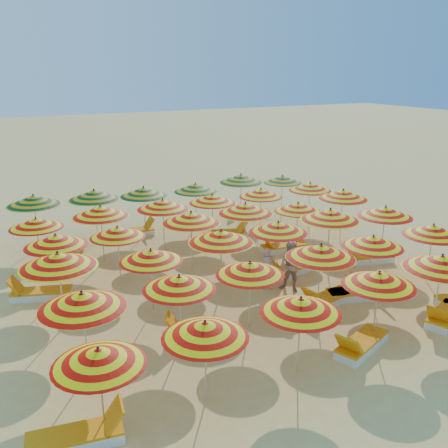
# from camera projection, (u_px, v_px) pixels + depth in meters

# --- Properties ---
(ground) EXTENTS (120.00, 120.00, 0.00)m
(ground) POSITION_uv_depth(u_px,v_px,m) (231.00, 275.00, 16.33)
(ground) COLOR #EFBE6A
(ground) RESTS_ON ground
(umbrella_0) EXTENTS (2.25, 2.25, 1.81)m
(umbrella_0) POSITION_uv_depth(u_px,v_px,m) (99.00, 357.00, 8.83)
(umbrella_0) COLOR silver
(umbrella_0) RESTS_ON ground
(umbrella_1) EXTENTS (2.29, 2.29, 1.84)m
(umbrella_1) POSITION_uv_depth(u_px,v_px,m) (205.00, 330.00, 9.70)
(umbrella_1) COLOR silver
(umbrella_1) RESTS_ON ground
(umbrella_2) EXTENTS (1.91, 1.91, 1.86)m
(umbrella_2) POSITION_uv_depth(u_px,v_px,m) (301.00, 306.00, 10.64)
(umbrella_2) COLOR silver
(umbrella_2) RESTS_ON ground
(umbrella_3) EXTENTS (1.94, 1.94, 1.87)m
(umbrella_3) POSITION_uv_depth(u_px,v_px,m) (379.00, 279.00, 11.93)
(umbrella_3) COLOR silver
(umbrella_3) RESTS_ON ground
(umbrella_4) EXTENTS (2.49, 2.49, 2.04)m
(umbrella_4) POSITION_uv_depth(u_px,v_px,m) (442.00, 262.00, 12.56)
(umbrella_4) COLOR silver
(umbrella_4) RESTS_ON ground
(umbrella_6) EXTENTS (1.94, 1.94, 2.00)m
(umbrella_6) POSITION_uv_depth(u_px,v_px,m) (82.00, 301.00, 10.60)
(umbrella_6) COLOR silver
(umbrella_6) RESTS_ON ground
(umbrella_7) EXTENTS (2.23, 2.23, 1.87)m
(umbrella_7) POSITION_uv_depth(u_px,v_px,m) (179.00, 283.00, 11.76)
(umbrella_7) COLOR silver
(umbrella_7) RESTS_ON ground
(umbrella_8) EXTENTS (2.05, 2.05, 1.86)m
(umbrella_8) POSITION_uv_depth(u_px,v_px,m) (250.00, 269.00, 12.57)
(umbrella_8) COLOR silver
(umbrella_8) RESTS_ON ground
(umbrella_9) EXTENTS (2.04, 2.04, 2.01)m
(umbrella_9) POSITION_uv_depth(u_px,v_px,m) (321.00, 251.00, 13.37)
(umbrella_9) COLOR silver
(umbrella_9) RESTS_ON ground
(umbrella_10) EXTENTS (1.90, 1.90, 1.88)m
(umbrella_10) POSITION_uv_depth(u_px,v_px,m) (373.00, 242.00, 14.49)
(umbrella_10) COLOR silver
(umbrella_10) RESTS_ON ground
(umbrella_11) EXTENTS (2.42, 2.42, 1.93)m
(umbrella_11) POSITION_uv_depth(u_px,v_px,m) (433.00, 230.00, 15.31)
(umbrella_11) COLOR silver
(umbrella_11) RESTS_ON ground
(umbrella_12) EXTENTS (2.57, 2.57, 2.10)m
(umbrella_12) POSITION_uv_depth(u_px,v_px,m) (58.00, 260.00, 12.57)
(umbrella_12) COLOR silver
(umbrella_12) RESTS_ON ground
(umbrella_13) EXTENTS (2.05, 2.05, 1.84)m
(umbrella_13) POSITION_uv_depth(u_px,v_px,m) (151.00, 256.00, 13.50)
(umbrella_13) COLOR silver
(umbrella_13) RESTS_ON ground
(umbrella_14) EXTENTS (2.39, 2.39, 2.04)m
(umbrella_14) POSITION_uv_depth(u_px,v_px,m) (221.00, 237.00, 14.46)
(umbrella_14) COLOR silver
(umbrella_14) RESTS_ON ground
(umbrella_15) EXTENTS (2.33, 2.33, 1.95)m
(umbrella_15) POSITION_uv_depth(u_px,v_px,m) (278.00, 227.00, 15.56)
(umbrella_15) COLOR silver
(umbrella_15) RESTS_ON ground
(umbrella_16) EXTENTS (2.48, 2.48, 2.10)m
(umbrella_16) POSITION_uv_depth(u_px,v_px,m) (330.00, 215.00, 16.40)
(umbrella_16) COLOR silver
(umbrella_16) RESTS_ON ground
(umbrella_17) EXTENTS (2.49, 2.49, 1.99)m
(umbrella_17) POSITION_uv_depth(u_px,v_px,m) (385.00, 212.00, 17.10)
(umbrella_17) COLOR silver
(umbrella_17) RESTS_ON ground
(umbrella_18) EXTENTS (1.87, 1.87, 1.93)m
(umbrella_18) POSITION_uv_depth(u_px,v_px,m) (56.00, 241.00, 14.42)
(umbrella_18) COLOR silver
(umbrella_18) RESTS_ON ground
(umbrella_19) EXTENTS (1.96, 1.96, 1.83)m
(umbrella_19) POSITION_uv_depth(u_px,v_px,m) (117.00, 232.00, 15.45)
(umbrella_19) COLOR silver
(umbrella_19) RESTS_ON ground
(umbrella_20) EXTENTS (1.95, 1.95, 2.05)m
(umbrella_20) POSITION_uv_depth(u_px,v_px,m) (191.00, 218.00, 16.26)
(umbrella_20) COLOR silver
(umbrella_20) RESTS_ON ground
(umbrella_21) EXTENTS (2.11, 2.11, 2.05)m
(umbrella_21) POSITION_uv_depth(u_px,v_px,m) (245.00, 209.00, 17.28)
(umbrella_21) COLOR silver
(umbrella_21) RESTS_ON ground
(umbrella_22) EXTENTS (2.22, 2.22, 1.82)m
(umbrella_22) POSITION_uv_depth(u_px,v_px,m) (298.00, 207.00, 18.21)
(umbrella_22) COLOR silver
(umbrella_22) RESTS_ON ground
(umbrella_23) EXTENTS (2.23, 2.23, 2.06)m
(umbrella_23) POSITION_uv_depth(u_px,v_px,m) (343.00, 195.00, 19.14)
(umbrella_23) COLOR silver
(umbrella_23) RESTS_ON ground
(umbrella_24) EXTENTS (2.21, 2.21, 1.85)m
(umbrella_24) POSITION_uv_depth(u_px,v_px,m) (36.00, 223.00, 16.28)
(umbrella_24) COLOR silver
(umbrella_24) RESTS_ON ground
(umbrella_25) EXTENTS (2.52, 2.52, 2.05)m
(umbrella_25) POSITION_uv_depth(u_px,v_px,m) (101.00, 211.00, 16.94)
(umbrella_25) COLOR silver
(umbrella_25) RESTS_ON ground
(umbrella_26) EXTENTS (2.14, 2.14, 2.00)m
(umbrella_26) POSITION_uv_depth(u_px,v_px,m) (163.00, 204.00, 17.98)
(umbrella_26) COLOR silver
(umbrella_26) RESTS_ON ground
(umbrella_27) EXTENTS (2.06, 2.06, 1.89)m
(umbrella_27) POSITION_uv_depth(u_px,v_px,m) (212.00, 199.00, 19.14)
(umbrella_27) COLOR silver
(umbrella_27) RESTS_ON ground
(umbrella_28) EXTENTS (2.27, 2.27, 1.87)m
(umbrella_28) POSITION_uv_depth(u_px,v_px,m) (261.00, 193.00, 20.10)
(umbrella_28) COLOR silver
(umbrella_28) RESTS_ON ground
(umbrella_29) EXTENTS (1.92, 1.92, 1.91)m
(umbrella_29) POSITION_uv_depth(u_px,v_px,m) (310.00, 187.00, 20.98)
(umbrella_29) COLOR silver
(umbrella_29) RESTS_ON ground
(umbrella_30) EXTENTS (2.03, 2.03, 2.08)m
(umbrella_30) POSITION_uv_depth(u_px,v_px,m) (34.00, 200.00, 18.26)
(umbrella_30) COLOR silver
(umbrella_30) RESTS_ON ground
(umbrella_31) EXTENTS (2.48, 2.48, 2.08)m
(umbrella_31) POSITION_uv_depth(u_px,v_px,m) (94.00, 195.00, 19.04)
(umbrella_31) COLOR silver
(umbrella_31) RESTS_ON ground
(umbrella_32) EXTENTS (2.18, 2.18, 2.00)m
(umbrella_32) POSITION_uv_depth(u_px,v_px,m) (144.00, 192.00, 19.77)
(umbrella_32) COLOR silver
(umbrella_32) RESTS_ON ground
(umbrella_33) EXTENTS (2.14, 2.14, 1.91)m
(umbrella_33) POSITION_uv_depth(u_px,v_px,m) (196.00, 188.00, 20.82)
(umbrella_33) COLOR silver
(umbrella_33) RESTS_ON ground
(umbrella_34) EXTENTS (2.55, 2.55, 2.05)m
(umbrella_34) POSITION_uv_depth(u_px,v_px,m) (241.00, 179.00, 21.93)
(umbrella_34) COLOR silver
(umbrella_34) RESTS_ON ground
(umbrella_35) EXTENTS (2.25, 2.25, 1.83)m
(umbrella_35) POSITION_uv_depth(u_px,v_px,m) (283.00, 179.00, 22.69)
(umbrella_35) COLOR silver
(umbrella_35) RESTS_ON ground
(lounger_0) EXTENTS (1.80, 0.82, 0.69)m
(lounger_0) POSITION_uv_depth(u_px,v_px,m) (78.00, 437.00, 8.97)
(lounger_0) COLOR white
(lounger_0) RESTS_ON ground
(lounger_1) EXTENTS (1.82, 1.18, 0.69)m
(lounger_1) POSITION_uv_depth(u_px,v_px,m) (361.00, 345.00, 11.94)
(lounger_1) COLOR white
(lounger_1) RESTS_ON ground
(lounger_2) EXTENTS (1.82, 1.21, 0.69)m
(lounger_2) POSITION_uv_depth(u_px,v_px,m) (446.00, 316.00, 13.31)
(lounger_2) COLOR white
(lounger_2) RESTS_ON ground
(lounger_4) EXTENTS (1.82, 1.23, 0.69)m
(lounger_4) POSITION_uv_depth(u_px,v_px,m) (200.00, 334.00, 12.42)
(lounger_4) COLOR white
(lounger_4) RESTS_ON ground
(lounger_5) EXTENTS (1.81, 0.90, 0.69)m
(lounger_5) POSITION_uv_depth(u_px,v_px,m) (327.00, 299.00, 14.26)
(lounger_5) COLOR white
(lounger_5) RESTS_ON ground
(lounger_6) EXTENTS (1.83, 1.09, 0.69)m
(lounger_6) POSITION_uv_depth(u_px,v_px,m) (358.00, 293.00, 14.64)
(lounger_6) COLOR white
(lounger_6) RESTS_ON ground
(lounger_7) EXTENTS (1.81, 0.89, 0.69)m
(lounger_7) POSITION_uv_depth(u_px,v_px,m) (289.00, 270.00, 16.28)
(lounger_7) COLOR white
(lounger_7) RESTS_ON ground
(lounger_8) EXTENTS (1.82, 1.03, 0.69)m
(lounger_8) POSITION_uv_depth(u_px,v_px,m) (367.00, 258.00, 17.35)
(lounger_8) COLOR white
(lounger_8) RESTS_ON ground
(lounger_9) EXTENTS (1.83, 1.09, 0.69)m
(lounger_9) POSITION_uv_depth(u_px,v_px,m) (40.00, 293.00, 14.65)
(lounger_9) COLOR white
(lounger_9) RESTS_ON ground
(lounger_10) EXTENTS (1.80, 0.82, 0.69)m
(lounger_10) POSITION_uv_depth(u_px,v_px,m) (283.00, 247.00, 18.38)
(lounger_10) COLOR white
(lounger_10) RESTS_ON ground
(lounger_11) EXTENTS (1.81, 0.88, 0.69)m
(lounger_11) POSITION_uv_depth(u_px,v_px,m) (60.00, 263.00, 16.85)
(lounger_11) COLOR white
(lounger_11) RESTS_ON ground
(lounger_12) EXTENTS (1.83, 1.07, 0.69)m
(lounger_12) POSITION_uv_depth(u_px,v_px,m) (226.00, 234.00, 19.84)
(lounger_12) COLOR white
(lounger_12) RESTS_ON ground
(lounger_13) EXTENTS (1.77, 0.70, 0.69)m
(lounger_13) POSITION_uv_depth(u_px,v_px,m) (134.00, 232.00, 20.05)
(lounger_13) COLOR white
(lounger_13) RESTS_ON ground
(lounger_14) EXTENTS (1.82, 1.25, 0.69)m
(lounger_14) POSITION_uv_depth(u_px,v_px,m) (248.00, 212.00, 22.79)
(lounger_14) COLOR white
(lounger_14) RESTS_ON ground
(beachgoer_a) EXTENTS (0.53, 0.40, 1.31)m
(beachgoer_a) POSITION_uv_depth(u_px,v_px,m) (267.00, 269.00, 15.10)
(beachgoer_a) COLOR tan
(beachgoer_a) RESTS_ON ground
(beachgoer_b) EXTENTS (0.92, 0.96, 1.56)m
(beachgoer_b) POSITION_uv_depth(u_px,v_px,m) (291.00, 267.00, 14.94)
(beachgoer_b) COLOR tan
(beachgoer_b) RESTS_ON ground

